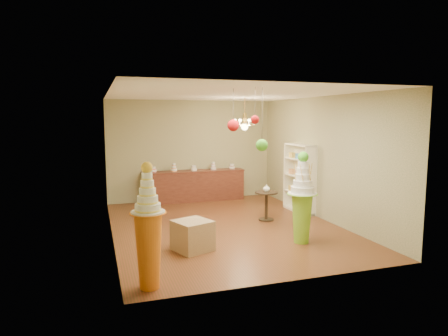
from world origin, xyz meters
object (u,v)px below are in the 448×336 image
object	(u,v)px
pedestal_orange	(149,240)
pedestal_green	(302,206)
round_table	(266,202)
sideboard	(194,185)

from	to	relation	value
pedestal_orange	pedestal_green	bearing A→B (deg)	21.00
round_table	pedestal_orange	bearing A→B (deg)	-136.70
pedestal_green	sideboard	bearing A→B (deg)	103.32
round_table	pedestal_green	bearing A→B (deg)	-91.48
pedestal_orange	round_table	xyz separation A→B (m)	(3.23, 3.04, -0.27)
round_table	sideboard	bearing A→B (deg)	112.31
pedestal_orange	sideboard	size ratio (longest dim) A/B	0.61
pedestal_green	pedestal_orange	world-z (taller)	pedestal_orange
pedestal_green	sideboard	size ratio (longest dim) A/B	0.60
pedestal_green	round_table	xyz separation A→B (m)	(0.05, 1.82, -0.29)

